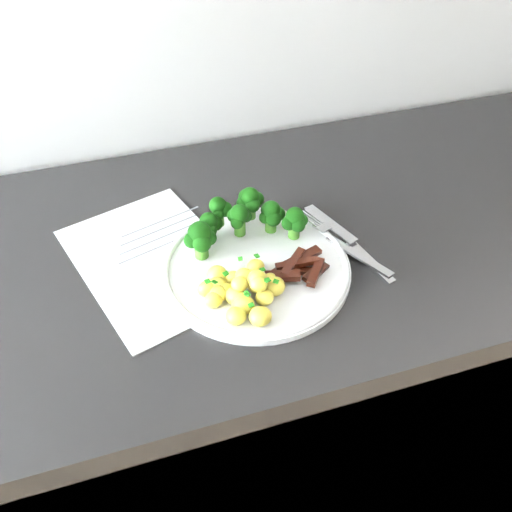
{
  "coord_description": "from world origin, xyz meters",
  "views": [
    {
      "loc": [
        -0.15,
        1.08,
        1.42
      ],
      "look_at": [
        0.02,
        1.62,
        0.9
      ],
      "focal_mm": 38.58,
      "sensor_mm": 36.0,
      "label": 1
    }
  ],
  "objects_px": {
    "counter": "(245,402)",
    "potatoes": "(243,290)",
    "broccoli": "(240,219)",
    "knife": "(358,251)",
    "recipe_paper": "(154,259)",
    "beef_strips": "(297,268)",
    "fork": "(346,246)",
    "plate": "(256,268)"
  },
  "relations": [
    {
      "from": "potatoes",
      "to": "beef_strips",
      "type": "distance_m",
      "value": 0.09
    },
    {
      "from": "counter",
      "to": "broccoli",
      "type": "xyz_separation_m",
      "value": [
        -0.0,
        0.0,
        0.48
      ]
    },
    {
      "from": "recipe_paper",
      "to": "potatoes",
      "type": "bearing_deg",
      "value": -49.86
    },
    {
      "from": "plate",
      "to": "knife",
      "type": "bearing_deg",
      "value": -5.08
    },
    {
      "from": "broccoli",
      "to": "fork",
      "type": "bearing_deg",
      "value": -27.51
    },
    {
      "from": "counter",
      "to": "plate",
      "type": "bearing_deg",
      "value": -87.0
    },
    {
      "from": "potatoes",
      "to": "plate",
      "type": "bearing_deg",
      "value": 56.12
    },
    {
      "from": "recipe_paper",
      "to": "beef_strips",
      "type": "relative_size",
      "value": 3.32
    },
    {
      "from": "counter",
      "to": "recipe_paper",
      "type": "relative_size",
      "value": 7.0
    },
    {
      "from": "fork",
      "to": "knife",
      "type": "xyz_separation_m",
      "value": [
        0.02,
        -0.01,
        -0.01
      ]
    },
    {
      "from": "recipe_paper",
      "to": "beef_strips",
      "type": "distance_m",
      "value": 0.21
    },
    {
      "from": "beef_strips",
      "to": "fork",
      "type": "relative_size",
      "value": 0.57
    },
    {
      "from": "broccoli",
      "to": "beef_strips",
      "type": "height_order",
      "value": "broccoli"
    },
    {
      "from": "plate",
      "to": "beef_strips",
      "type": "bearing_deg",
      "value": -29.56
    },
    {
      "from": "beef_strips",
      "to": "fork",
      "type": "xyz_separation_m",
      "value": [
        0.08,
        0.02,
        -0.0
      ]
    },
    {
      "from": "plate",
      "to": "counter",
      "type": "bearing_deg",
      "value": 93.0
    },
    {
      "from": "recipe_paper",
      "to": "broccoli",
      "type": "xyz_separation_m",
      "value": [
        0.13,
        -0.0,
        0.04
      ]
    },
    {
      "from": "recipe_paper",
      "to": "plate",
      "type": "height_order",
      "value": "plate"
    },
    {
      "from": "beef_strips",
      "to": "fork",
      "type": "height_order",
      "value": "beef_strips"
    },
    {
      "from": "broccoli",
      "to": "potatoes",
      "type": "bearing_deg",
      "value": -104.76
    },
    {
      "from": "potatoes",
      "to": "beef_strips",
      "type": "bearing_deg",
      "value": 14.76
    },
    {
      "from": "broccoli",
      "to": "potatoes",
      "type": "xyz_separation_m",
      "value": [
        -0.03,
        -0.12,
        -0.02
      ]
    },
    {
      "from": "counter",
      "to": "recipe_paper",
      "type": "bearing_deg",
      "value": 178.56
    },
    {
      "from": "counter",
      "to": "potatoes",
      "type": "relative_size",
      "value": 20.0
    },
    {
      "from": "counter",
      "to": "beef_strips",
      "type": "relative_size",
      "value": 23.23
    },
    {
      "from": "broccoli",
      "to": "fork",
      "type": "height_order",
      "value": "broccoli"
    },
    {
      "from": "plate",
      "to": "potatoes",
      "type": "xyz_separation_m",
      "value": [
        -0.03,
        -0.05,
        0.02
      ]
    },
    {
      "from": "potatoes",
      "to": "fork",
      "type": "xyz_separation_m",
      "value": [
        0.17,
        0.05,
        -0.01
      ]
    },
    {
      "from": "knife",
      "to": "plate",
      "type": "bearing_deg",
      "value": 174.92
    },
    {
      "from": "beef_strips",
      "to": "knife",
      "type": "bearing_deg",
      "value": 8.44
    },
    {
      "from": "beef_strips",
      "to": "knife",
      "type": "relative_size",
      "value": 0.52
    },
    {
      "from": "recipe_paper",
      "to": "fork",
      "type": "height_order",
      "value": "fork"
    },
    {
      "from": "counter",
      "to": "knife",
      "type": "bearing_deg",
      "value": -26.43
    },
    {
      "from": "broccoli",
      "to": "potatoes",
      "type": "distance_m",
      "value": 0.12
    },
    {
      "from": "plate",
      "to": "beef_strips",
      "type": "xyz_separation_m",
      "value": [
        0.05,
        -0.03,
        0.01
      ]
    },
    {
      "from": "fork",
      "to": "plate",
      "type": "bearing_deg",
      "value": 177.59
    },
    {
      "from": "recipe_paper",
      "to": "knife",
      "type": "height_order",
      "value": "knife"
    },
    {
      "from": "fork",
      "to": "beef_strips",
      "type": "bearing_deg",
      "value": -164.71
    },
    {
      "from": "recipe_paper",
      "to": "potatoes",
      "type": "relative_size",
      "value": 2.86
    },
    {
      "from": "counter",
      "to": "recipe_paper",
      "type": "distance_m",
      "value": 0.46
    },
    {
      "from": "broccoli",
      "to": "knife",
      "type": "distance_m",
      "value": 0.18
    },
    {
      "from": "knife",
      "to": "beef_strips",
      "type": "bearing_deg",
      "value": -171.56
    }
  ]
}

